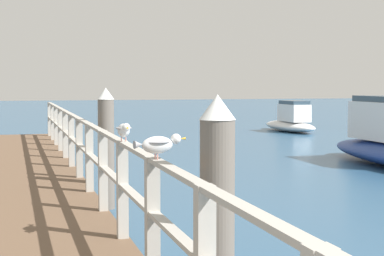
{
  "coord_description": "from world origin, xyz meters",
  "views": [
    {
      "loc": [
        -0.04,
        0.1,
        2.21
      ],
      "look_at": [
        2.91,
        10.67,
        1.43
      ],
      "focal_mm": 60.45,
      "sensor_mm": 36.0,
      "label": 1
    }
  ],
  "objects_px": {
    "seagull_foreground": "(158,144)",
    "seagull_background": "(124,130)",
    "boat_2": "(291,121)",
    "dock_piling_near": "(217,225)",
    "dock_piling_far": "(106,148)"
  },
  "relations": [
    {
      "from": "seagull_foreground",
      "to": "dock_piling_far",
      "type": "bearing_deg",
      "value": 164.88
    },
    {
      "from": "seagull_background",
      "to": "boat_2",
      "type": "bearing_deg",
      "value": -118.47
    },
    {
      "from": "seagull_foreground",
      "to": "boat_2",
      "type": "xyz_separation_m",
      "value": [
        10.84,
        21.25,
        -1.23
      ]
    },
    {
      "from": "dock_piling_near",
      "to": "boat_2",
      "type": "distance_m",
      "value": 24.13
    },
    {
      "from": "dock_piling_far",
      "to": "boat_2",
      "type": "bearing_deg",
      "value": 55.84
    },
    {
      "from": "seagull_foreground",
      "to": "seagull_background",
      "type": "xyz_separation_m",
      "value": [
        -0.01,
        1.71,
        0.0
      ]
    },
    {
      "from": "boat_2",
      "to": "dock_piling_near",
      "type": "bearing_deg",
      "value": 61.77
    },
    {
      "from": "dock_piling_near",
      "to": "seagull_foreground",
      "type": "distance_m",
      "value": 0.87
    },
    {
      "from": "seagull_foreground",
      "to": "boat_2",
      "type": "relative_size",
      "value": 0.11
    },
    {
      "from": "seagull_background",
      "to": "dock_piling_far",
      "type": "bearing_deg",
      "value": -94.71
    },
    {
      "from": "seagull_foreground",
      "to": "seagull_background",
      "type": "height_order",
      "value": "same"
    },
    {
      "from": "seagull_background",
      "to": "boat_2",
      "type": "distance_m",
      "value": 22.38
    },
    {
      "from": "seagull_background",
      "to": "boat_2",
      "type": "relative_size",
      "value": 0.12
    },
    {
      "from": "dock_piling_near",
      "to": "boat_2",
      "type": "height_order",
      "value": "dock_piling_near"
    },
    {
      "from": "dock_piling_far",
      "to": "boat_2",
      "type": "distance_m",
      "value": 18.64
    }
  ]
}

